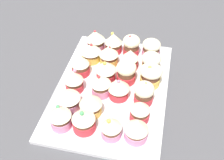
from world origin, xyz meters
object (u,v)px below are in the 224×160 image
object	(u,v)px
cupcake_1	(91,52)
cupcake_18	(151,61)
cupcake_7	(109,55)
cupcake_8	(106,70)
cupcake_10	(91,103)
cupcake_17	(151,48)
cupcake_16	(111,127)
cupcake_13	(130,59)
cupcake_6	(113,42)
cupcake_0	(95,40)
cupcake_12	(131,45)
cupcake_22	(137,129)
cupcake_20	(144,93)
cupcake_4	(69,99)
cupcake_11	(84,120)
cupcake_3	(74,80)
cupcake_5	(60,116)
cupcake_14	(126,72)
cupcake_15	(119,88)
cupcake_9	(101,85)
cupcake_19	(151,75)
cupcake_2	(80,64)
cupcake_21	(140,111)
baking_tray	(112,88)

from	to	relation	value
cupcake_1	cupcake_18	xyz separation A→B (cm)	(0.45, 19.98, -0.06)
cupcake_7	cupcake_8	distance (cm)	7.51
cupcake_10	cupcake_17	xyz separation A→B (cm)	(-28.54, 13.09, -0.85)
cupcake_7	cupcake_16	world-z (taller)	same
cupcake_13	cupcake_6	bearing A→B (deg)	-136.13
cupcake_0	cupcake_12	xyz separation A→B (cm)	(-0.18, 12.40, -0.22)
cupcake_13	cupcake_22	xyz separation A→B (cm)	(26.12, 6.15, 0.03)
cupcake_6	cupcake_18	xyz separation A→B (cm)	(6.78, 13.68, -0.31)
cupcake_16	cupcake_17	distance (cm)	35.18
cupcake_18	cupcake_20	world-z (taller)	cupcake_20
cupcake_4	cupcake_11	distance (cm)	8.54
cupcake_6	cupcake_7	distance (cm)	6.68
cupcake_1	cupcake_17	bearing A→B (deg)	109.50
cupcake_3	cupcake_16	size ratio (longest dim) A/B	1.08
cupcake_1	cupcake_13	world-z (taller)	cupcake_13
cupcake_7	cupcake_22	xyz separation A→B (cm)	(26.71, 13.25, 0.02)
cupcake_5	cupcake_22	xyz separation A→B (cm)	(-0.62, 19.91, -0.26)
cupcake_1	cupcake_14	distance (cm)	15.05
cupcake_6	cupcake_11	size ratio (longest dim) A/B	1.05
cupcake_14	cupcake_8	bearing A→B (deg)	-84.39
cupcake_1	cupcake_10	bearing A→B (deg)	15.75
cupcake_6	cupcake_22	xyz separation A→B (cm)	(33.39, 13.13, -0.06)
cupcake_6	cupcake_15	size ratio (longest dim) A/B	1.06
cupcake_9	cupcake_19	distance (cm)	15.42
cupcake_3	cupcake_11	xyz separation A→B (cm)	(13.06, 6.90, -0.41)
cupcake_2	cupcake_8	distance (cm)	8.39
cupcake_2	cupcake_21	world-z (taller)	cupcake_2
cupcake_3	cupcake_14	xyz separation A→B (cm)	(-6.95, 14.36, -0.06)
baking_tray	cupcake_13	xyz separation A→B (cm)	(-9.94, 3.69, 4.23)
cupcake_7	cupcake_17	bearing A→B (deg)	118.76
cupcake_12	cupcake_19	world-z (taller)	cupcake_12
cupcake_1	cupcake_5	size ratio (longest dim) A/B	0.88
cupcake_15	cupcake_17	distance (cm)	22.10
cupcake_15	cupcake_18	xyz separation A→B (cm)	(-13.73, 7.66, -0.26)
cupcake_1	cupcake_16	size ratio (longest dim) A/B	0.95
cupcake_0	cupcake_10	distance (cm)	28.20
cupcake_6	cupcake_15	world-z (taller)	cupcake_6
cupcake_2	cupcake_15	distance (cm)	15.50
cupcake_2	cupcake_3	world-z (taller)	cupcake_3
cupcake_20	cupcake_17	bearing A→B (deg)	-178.90
cupcake_8	cupcake_7	bearing A→B (deg)	-174.15
cupcake_13	cupcake_0	bearing A→B (deg)	-117.13
cupcake_13	cupcake_1	bearing A→B (deg)	-94.03
cupcake_5	cupcake_21	size ratio (longest dim) A/B	1.12
cupcake_12	cupcake_14	xyz separation A→B (cm)	(13.21, 0.70, -0.08)
cupcake_4	cupcake_13	xyz separation A→B (cm)	(-20.32, 13.66, -0.02)
cupcake_16	cupcake_19	size ratio (longest dim) A/B	0.98
cupcake_17	cupcake_0	bearing A→B (deg)	-87.04
cupcake_4	cupcake_15	bearing A→B (deg)	119.11
cupcake_5	cupcake_7	xyz separation A→B (cm)	(-27.33, 6.66, -0.28)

